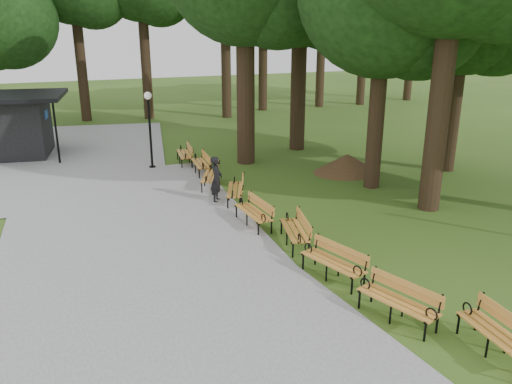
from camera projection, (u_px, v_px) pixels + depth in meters
name	position (u px, v px, depth m)	size (l,w,h in m)	color
ground	(299.00, 263.00, 13.56)	(100.00, 100.00, 0.00)	#325518
path	(129.00, 241.00, 14.81)	(12.00, 38.00, 0.06)	gray
person	(216.00, 179.00, 17.97)	(0.60, 0.39, 1.64)	black
kiosk	(7.00, 126.00, 24.00)	(4.71, 4.10, 2.95)	black
lamp_post	(149.00, 114.00, 21.68)	(0.32, 0.32, 3.32)	black
dirt_mound	(347.00, 163.00, 21.67)	(2.45, 2.45, 0.81)	#47301C
bench_0	(498.00, 335.00, 9.64)	(1.90, 0.64, 0.88)	orange
bench_1	(397.00, 302.00, 10.80)	(1.90, 0.64, 0.88)	orange
bench_2	(333.00, 262.00, 12.58)	(1.90, 0.64, 0.88)	orange
bench_3	(295.00, 230.00, 14.53)	(1.90, 0.64, 0.88)	orange
bench_4	(253.00, 212.00, 15.91)	(1.90, 0.64, 0.88)	orange
bench_5	(235.00, 190.00, 18.09)	(1.90, 0.64, 0.88)	orange
bench_6	(210.00, 176.00, 19.71)	(1.90, 0.64, 0.88)	orange
bench_7	(200.00, 163.00, 21.49)	(1.90, 0.64, 0.88)	orange
bench_8	(184.00, 154.00, 23.00)	(1.90, 0.64, 0.88)	orange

